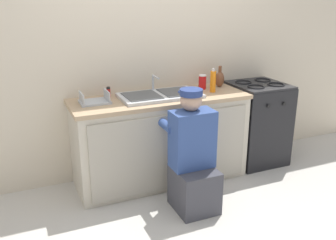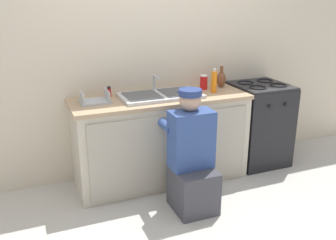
{
  "view_description": "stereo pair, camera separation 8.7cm",
  "coord_description": "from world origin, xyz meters",
  "px_view_note": "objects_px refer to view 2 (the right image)",
  "views": [
    {
      "loc": [
        -1.35,
        -3.03,
        1.88
      ],
      "look_at": [
        0.0,
        0.1,
        0.72
      ],
      "focal_mm": 40.0,
      "sensor_mm": 36.0,
      "label": 1
    },
    {
      "loc": [
        -1.27,
        -3.06,
        1.88
      ],
      "look_at": [
        0.0,
        0.1,
        0.72
      ],
      "focal_mm": 40.0,
      "sensor_mm": 36.0,
      "label": 2
    }
  ],
  "objects_px": {
    "plumber_person": "(192,161)",
    "vase_decorative": "(221,79)",
    "soap_bottle_orange": "(214,82)",
    "dish_rack_tray": "(95,100)",
    "soda_cup_red": "(204,82)",
    "spice_bottle_red": "(109,92)",
    "sink_double_basin": "(160,95)",
    "stove_range": "(258,123)"
  },
  "relations": [
    {
      "from": "dish_rack_tray",
      "to": "soap_bottle_orange",
      "type": "distance_m",
      "value": 1.23
    },
    {
      "from": "sink_double_basin",
      "to": "spice_bottle_red",
      "type": "distance_m",
      "value": 0.51
    },
    {
      "from": "vase_decorative",
      "to": "soap_bottle_orange",
      "type": "distance_m",
      "value": 0.25
    },
    {
      "from": "dish_rack_tray",
      "to": "soda_cup_red",
      "type": "bearing_deg",
      "value": 3.92
    },
    {
      "from": "soap_bottle_orange",
      "to": "sink_double_basin",
      "type": "bearing_deg",
      "value": 176.1
    },
    {
      "from": "stove_range",
      "to": "soda_cup_red",
      "type": "xyz_separation_m",
      "value": [
        -0.65,
        0.12,
        0.51
      ]
    },
    {
      "from": "spice_bottle_red",
      "to": "soda_cup_red",
      "type": "height_order",
      "value": "soda_cup_red"
    },
    {
      "from": "plumber_person",
      "to": "dish_rack_tray",
      "type": "bearing_deg",
      "value": 136.37
    },
    {
      "from": "spice_bottle_red",
      "to": "vase_decorative",
      "type": "bearing_deg",
      "value": -2.59
    },
    {
      "from": "soda_cup_red",
      "to": "vase_decorative",
      "type": "bearing_deg",
      "value": 2.42
    },
    {
      "from": "stove_range",
      "to": "vase_decorative",
      "type": "relative_size",
      "value": 4.07
    },
    {
      "from": "sink_double_basin",
      "to": "stove_range",
      "type": "xyz_separation_m",
      "value": [
        1.19,
        -0.0,
        -0.46
      ]
    },
    {
      "from": "plumber_person",
      "to": "soap_bottle_orange",
      "type": "relative_size",
      "value": 4.42
    },
    {
      "from": "plumber_person",
      "to": "stove_range",
      "type": "bearing_deg",
      "value": 28.81
    },
    {
      "from": "spice_bottle_red",
      "to": "vase_decorative",
      "type": "xyz_separation_m",
      "value": [
        1.23,
        -0.06,
        0.04
      ]
    },
    {
      "from": "plumber_person",
      "to": "dish_rack_tray",
      "type": "distance_m",
      "value": 1.08
    },
    {
      "from": "vase_decorative",
      "to": "soda_cup_red",
      "type": "distance_m",
      "value": 0.22
    },
    {
      "from": "sink_double_basin",
      "to": "dish_rack_tray",
      "type": "relative_size",
      "value": 2.86
    },
    {
      "from": "spice_bottle_red",
      "to": "stove_range",
      "type": "bearing_deg",
      "value": -6.49
    },
    {
      "from": "dish_rack_tray",
      "to": "stove_range",
      "type": "bearing_deg",
      "value": -1.36
    },
    {
      "from": "sink_double_basin",
      "to": "stove_range",
      "type": "height_order",
      "value": "sink_double_basin"
    },
    {
      "from": "sink_double_basin",
      "to": "stove_range",
      "type": "relative_size",
      "value": 0.85
    },
    {
      "from": "plumber_person",
      "to": "vase_decorative",
      "type": "xyz_separation_m",
      "value": [
        0.7,
        0.76,
        0.53
      ]
    },
    {
      "from": "soap_bottle_orange",
      "to": "spice_bottle_red",
      "type": "bearing_deg",
      "value": 167.79
    },
    {
      "from": "sink_double_basin",
      "to": "soda_cup_red",
      "type": "xyz_separation_m",
      "value": [
        0.54,
        0.12,
        0.06
      ]
    },
    {
      "from": "stove_range",
      "to": "dish_rack_tray",
      "type": "distance_m",
      "value": 1.9
    },
    {
      "from": "stove_range",
      "to": "vase_decorative",
      "type": "distance_m",
      "value": 0.7
    },
    {
      "from": "spice_bottle_red",
      "to": "dish_rack_tray",
      "type": "distance_m",
      "value": 0.23
    },
    {
      "from": "plumber_person",
      "to": "dish_rack_tray",
      "type": "relative_size",
      "value": 3.94
    },
    {
      "from": "dish_rack_tray",
      "to": "soda_cup_red",
      "type": "relative_size",
      "value": 1.84
    },
    {
      "from": "plumber_person",
      "to": "dish_rack_tray",
      "type": "height_order",
      "value": "plumber_person"
    },
    {
      "from": "dish_rack_tray",
      "to": "soap_bottle_orange",
      "type": "bearing_deg",
      "value": -3.79
    },
    {
      "from": "vase_decorative",
      "to": "soda_cup_red",
      "type": "xyz_separation_m",
      "value": [
        -0.22,
        -0.01,
        -0.01
      ]
    },
    {
      "from": "spice_bottle_red",
      "to": "dish_rack_tray",
      "type": "xyz_separation_m",
      "value": [
        -0.17,
        -0.15,
        -0.03
      ]
    },
    {
      "from": "sink_double_basin",
      "to": "spice_bottle_red",
      "type": "bearing_deg",
      "value": 158.33
    },
    {
      "from": "sink_double_basin",
      "to": "stove_range",
      "type": "bearing_deg",
      "value": -0.1
    },
    {
      "from": "stove_range",
      "to": "plumber_person",
      "type": "distance_m",
      "value": 1.3
    },
    {
      "from": "soap_bottle_orange",
      "to": "soda_cup_red",
      "type": "distance_m",
      "value": 0.17
    },
    {
      "from": "plumber_person",
      "to": "soda_cup_red",
      "type": "distance_m",
      "value": 1.03
    },
    {
      "from": "sink_double_basin",
      "to": "dish_rack_tray",
      "type": "bearing_deg",
      "value": 176.3
    },
    {
      "from": "spice_bottle_red",
      "to": "vase_decorative",
      "type": "relative_size",
      "value": 0.46
    },
    {
      "from": "vase_decorative",
      "to": "spice_bottle_red",
      "type": "bearing_deg",
      "value": 177.41
    }
  ]
}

